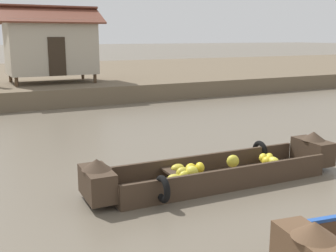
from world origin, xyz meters
TOP-DOWN VIEW (x-y plane):
  - ground_plane at (0.00, 10.00)m, footprint 300.00×300.00m
  - riverbank_strip at (0.00, 25.67)m, footprint 160.00×20.00m
  - banana_boat at (-0.98, 4.68)m, footprint 5.89×1.79m
  - stilt_house_mid_left at (-1.50, 18.87)m, footprint 4.81×3.11m

SIDE VIEW (x-z plane):
  - ground_plane at x=0.00m, z-range 0.00..0.00m
  - banana_boat at x=-0.98m, z-range -0.16..0.72m
  - riverbank_strip at x=0.00m, z-range 0.00..0.83m
  - stilt_house_mid_left at x=-1.50m, z-range 0.77..4.50m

